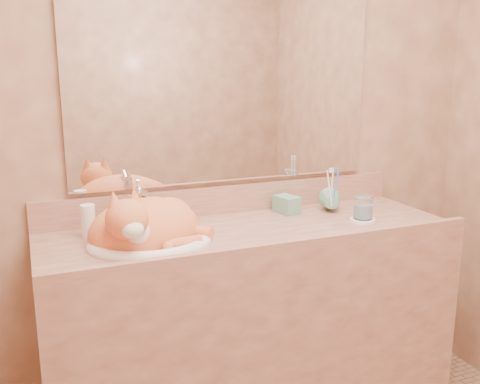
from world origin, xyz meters
name	(u,v)px	position (x,y,z in m)	size (l,w,h in m)	color
wall_back	(226,119)	(0.00, 1.00, 1.25)	(2.40, 0.02, 2.50)	brown
vanity_counter	(251,330)	(0.00, 0.72, 0.42)	(1.60, 0.55, 0.85)	brown
mirror	(227,85)	(0.00, 0.99, 1.39)	(1.30, 0.02, 0.80)	white
sink_basin	(150,225)	(-0.40, 0.70, 0.92)	(0.43, 0.36, 0.14)	white
faucet	(140,207)	(-0.40, 0.87, 0.94)	(0.05, 0.13, 0.18)	silver
cat	(144,224)	(-0.42, 0.72, 0.92)	(0.42, 0.34, 0.23)	#DA5F32
soap_dispenser	(295,197)	(0.25, 0.84, 0.93)	(0.07, 0.08, 0.16)	#65A285
toothbrush_cup	(332,204)	(0.40, 0.80, 0.90)	(0.10, 0.10, 0.09)	#65A285
toothbrushes	(333,186)	(0.40, 0.80, 0.97)	(0.03, 0.03, 0.20)	white
saucer	(363,220)	(0.47, 0.66, 0.85)	(0.11, 0.11, 0.01)	white
water_glass	(363,208)	(0.47, 0.66, 0.91)	(0.08, 0.08, 0.09)	white
lotion_bottle	(88,221)	(-0.59, 0.85, 0.91)	(0.05, 0.05, 0.13)	white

